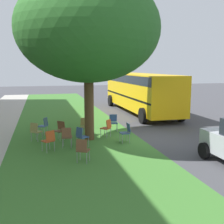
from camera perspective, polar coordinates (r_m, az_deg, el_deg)
The scene contains 15 objects.
ground at distance 13.39m, azimuth 6.94°, elevation -5.53°, with size 80.00×80.00×0.00m, color #424247.
grass_verge at distance 12.61m, azimuth -6.82°, elevation -6.44°, with size 48.00×6.00×0.01m, color #3D752D.
street_tree at distance 12.98m, azimuth -4.91°, elevation 16.43°, with size 6.42×6.42×7.41m.
chair_0 at distance 11.96m, azimuth -9.21°, elevation -4.80°, with size 0.49×0.49×0.88m.
chair_1 at distance 11.52m, azimuth -12.74°, elevation -5.45°, with size 0.57×0.57×0.88m.
chair_2 at distance 12.65m, azimuth 2.92°, elevation -3.93°, with size 0.43×0.43×0.88m.
chair_3 at distance 13.28m, azimuth -10.60°, elevation -3.44°, with size 0.59×0.59×0.88m.
chair_4 at distance 14.89m, azimuth 0.28°, elevation -1.92°, with size 0.47×0.47×0.88m.
chair_5 at distance 13.26m, azimuth -15.33°, elevation -3.63°, with size 0.59×0.58×0.88m.
chair_6 at distance 13.55m, azimuth -1.06°, elevation -3.04°, with size 0.59×0.59×0.88m.
chair_7 at distance 10.03m, azimuth -6.02°, elevation -7.46°, with size 0.56×0.56×0.88m.
chair_8 at distance 11.92m, azimuth -6.27°, elevation -4.78°, with size 0.56×0.57×0.88m.
chair_9 at distance 14.03m, azimuth -5.49°, elevation -2.65°, with size 0.50×0.49×0.88m.
chair_10 at distance 14.46m, azimuth -13.72°, elevation -2.52°, with size 0.55×0.56×0.88m.
school_bus at distance 20.95m, azimuth 5.74°, elevation 4.67°, with size 10.40×2.80×2.88m.
Camera 1 is at (-12.05, 4.76, 3.38)m, focal length 44.81 mm.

